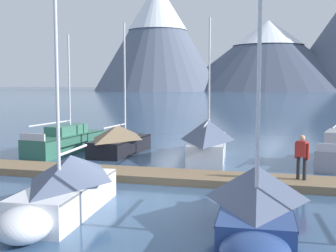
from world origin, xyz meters
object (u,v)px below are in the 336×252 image
(sailboat_second_berth, at_px, (69,140))
(sailboat_far_berth, at_px, (208,140))
(person_on_dock, at_px, (302,154))
(sailboat_mid_dock_starboard, at_px, (64,188))
(sailboat_outer_slip, at_px, (256,203))
(sailboat_mid_dock_port, at_px, (122,139))

(sailboat_second_berth, distance_m, sailboat_far_berth, 8.16)
(sailboat_second_berth, relative_size, person_on_dock, 4.22)
(sailboat_far_berth, relative_size, person_on_dock, 4.50)
(sailboat_far_berth, xyz_separation_m, person_on_dock, (4.35, -5.62, 0.29))
(sailboat_second_berth, height_order, sailboat_mid_dock_starboard, sailboat_mid_dock_starboard)
(sailboat_mid_dock_starboard, height_order, sailboat_outer_slip, sailboat_mid_dock_starboard)
(sailboat_mid_dock_starboard, bearing_deg, person_on_dock, 37.08)
(sailboat_second_berth, height_order, sailboat_mid_dock_port, sailboat_mid_dock_port)
(sailboat_mid_dock_port, relative_size, sailboat_outer_slip, 0.97)
(sailboat_far_berth, height_order, sailboat_outer_slip, sailboat_outer_slip)
(sailboat_mid_dock_starboard, relative_size, sailboat_far_berth, 1.23)
(sailboat_mid_dock_port, height_order, sailboat_far_berth, sailboat_far_berth)
(sailboat_mid_dock_starboard, xyz_separation_m, sailboat_far_berth, (2.70, 10.95, 0.15))
(sailboat_mid_dock_starboard, bearing_deg, sailboat_outer_slip, -2.15)
(sailboat_second_berth, distance_m, sailboat_mid_dock_port, 3.17)
(person_on_dock, bearing_deg, sailboat_mid_dock_port, 146.25)
(sailboat_mid_dock_starboard, xyz_separation_m, sailboat_outer_slip, (5.62, -0.21, -0.04))
(sailboat_outer_slip, distance_m, person_on_dock, 5.74)
(sailboat_second_berth, xyz_separation_m, person_on_dock, (12.49, -6.20, 0.63))
(sailboat_mid_dock_port, bearing_deg, sailboat_mid_dock_starboard, -78.87)
(sailboat_mid_dock_port, height_order, sailboat_outer_slip, sailboat_outer_slip)
(sailboat_second_berth, relative_size, sailboat_mid_dock_port, 0.98)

